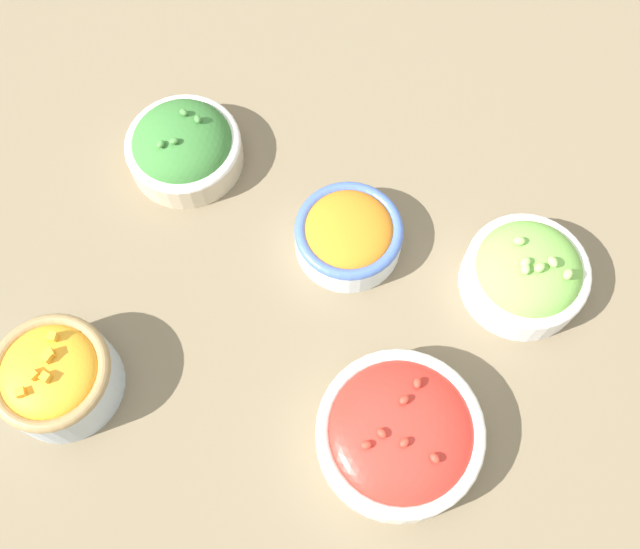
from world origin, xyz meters
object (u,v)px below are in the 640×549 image
Objects in this scene: bowl_carrots at (349,234)px; bowl_squash at (55,376)px; bowl_lettuce at (526,273)px; bowl_cherry_tomatoes at (400,433)px; bowl_broccoli at (184,147)px.

bowl_squash is at bearing 40.23° from bowl_carrots.
bowl_lettuce is 0.46m from bowl_squash.
bowl_squash is (0.24, 0.20, 0.01)m from bowl_carrots.
bowl_carrots is at bearing -139.77° from bowl_squash.
bowl_carrots is at bearing -66.85° from bowl_cherry_tomatoes.
bowl_broccoli is (0.19, -0.07, 0.00)m from bowl_carrots.
bowl_squash reaches higher than bowl_carrots.
bowl_squash is at bearing 24.62° from bowl_lettuce.
bowl_broccoli is 0.27m from bowl_squash.
bowl_lettuce is 0.82× the size of bowl_cherry_tomatoes.
bowl_lettuce reaches higher than bowl_cherry_tomatoes.
bowl_broccoli is at bearing -19.33° from bowl_carrots.
bowl_broccoli is 0.82× the size of bowl_cherry_tomatoes.
bowl_lettuce is at bearing -155.38° from bowl_squash.
bowl_lettuce is 0.38m from bowl_broccoli.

